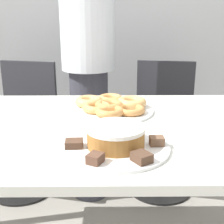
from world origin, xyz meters
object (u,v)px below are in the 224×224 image
object	(u,v)px
person_standing	(88,60)
plate_donuts	(109,111)
office_chair_right	(162,131)
plate_cake	(116,147)
frosted_cake	(116,136)
office_chair_left	(23,132)

from	to	relation	value
person_standing	plate_donuts	size ratio (longest dim) A/B	4.49
office_chair_right	plate_donuts	distance (m)	0.87
plate_donuts	plate_cake	bearing A→B (deg)	-87.08
plate_cake	frosted_cake	xyz separation A→B (m)	(0.00, 0.00, 0.04)
frosted_cake	office_chair_right	bearing A→B (deg)	72.52
office_chair_right	person_standing	bearing A→B (deg)	-155.64
office_chair_left	plate_donuts	size ratio (longest dim) A/B	2.28
office_chair_left	frosted_cake	world-z (taller)	office_chair_left
plate_cake	office_chair_left	bearing A→B (deg)	119.31
plate_cake	plate_donuts	bearing A→B (deg)	92.92
person_standing	frosted_cake	distance (m)	1.00
person_standing	plate_donuts	world-z (taller)	person_standing
office_chair_right	frosted_cake	bearing A→B (deg)	-95.88
office_chair_right	plate_donuts	bearing A→B (deg)	-105.82
frosted_cake	plate_donuts	bearing A→B (deg)	92.92
office_chair_left	plate_cake	world-z (taller)	office_chair_left
plate_cake	frosted_cake	size ratio (longest dim) A/B	1.86
person_standing	office_chair_left	world-z (taller)	person_standing
office_chair_left	plate_donuts	bearing A→B (deg)	-36.66
plate_donuts	office_chair_right	bearing A→B (deg)	62.58
plate_donuts	frosted_cake	world-z (taller)	frosted_cake
office_chair_right	office_chair_left	bearing A→B (deg)	-168.37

